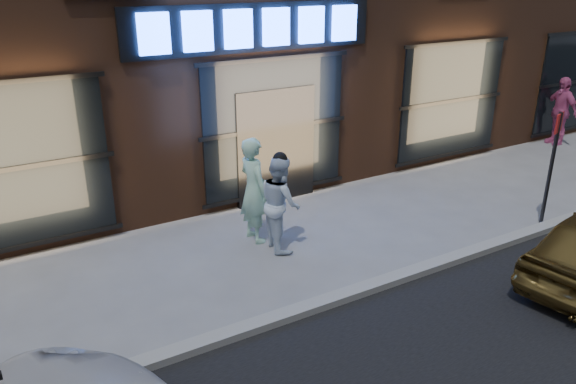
# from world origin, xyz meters

# --- Properties ---
(ground) EXTENTS (90.00, 90.00, 0.00)m
(ground) POSITION_xyz_m (0.00, 0.00, 0.00)
(ground) COLOR slate
(ground) RESTS_ON ground
(curb) EXTENTS (60.00, 0.25, 0.12)m
(curb) POSITION_xyz_m (0.00, 0.00, 0.06)
(curb) COLOR gray
(curb) RESTS_ON ground
(man_bowtie) EXTENTS (0.51, 0.74, 1.94)m
(man_bowtie) POSITION_xyz_m (-1.26, 2.49, 0.97)
(man_bowtie) COLOR #ADE3C2
(man_bowtie) RESTS_ON ground
(man_cap) EXTENTS (0.78, 0.92, 1.70)m
(man_cap) POSITION_xyz_m (-1.00, 1.99, 0.85)
(man_cap) COLOR white
(man_cap) RESTS_ON ground
(passerby) EXTENTS (0.62, 1.16, 1.89)m
(passerby) POSITION_xyz_m (8.90, 3.56, 0.95)
(passerby) COLOR #CB538C
(passerby) RESTS_ON ground
(sign_post) EXTENTS (0.34, 0.15, 2.24)m
(sign_post) POSITION_xyz_m (3.78, 0.19, 1.35)
(sign_post) COLOR #262628
(sign_post) RESTS_ON ground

